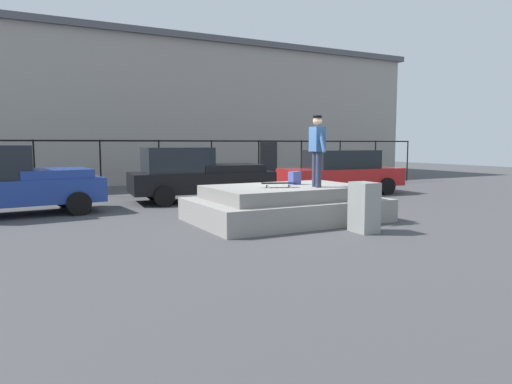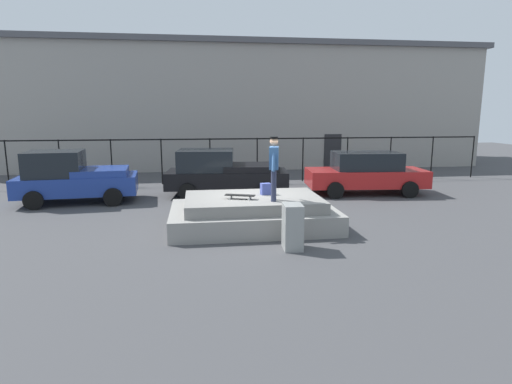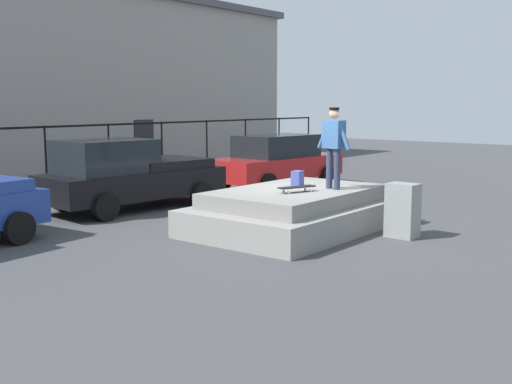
{
  "view_description": "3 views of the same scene",
  "coord_description": "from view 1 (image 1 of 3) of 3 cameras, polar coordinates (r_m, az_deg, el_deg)",
  "views": [
    {
      "loc": [
        -6.32,
        -10.18,
        1.94
      ],
      "look_at": [
        -0.63,
        0.48,
        0.68
      ],
      "focal_mm": 32.97,
      "sensor_mm": 36.0,
      "label": 1
    },
    {
      "loc": [
        -1.68,
        -11.88,
        3.24
      ],
      "look_at": [
        0.12,
        1.0,
        0.77
      ],
      "focal_mm": 29.67,
      "sensor_mm": 36.0,
      "label": 2
    },
    {
      "loc": [
        -11.04,
        -7.73,
        2.72
      ],
      "look_at": [
        -0.35,
        0.72,
        0.75
      ],
      "focal_mm": 44.01,
      "sensor_mm": 36.0,
      "label": 3
    }
  ],
  "objects": [
    {
      "name": "ground_plane",
      "position": [
        12.14,
        3.71,
        -3.27
      ],
      "size": [
        60.0,
        60.0,
        0.0
      ],
      "primitive_type": "plane",
      "color": "#424244"
    },
    {
      "name": "concrete_ledge",
      "position": [
        11.83,
        3.66,
        -1.55
      ],
      "size": [
        4.64,
        3.0,
        0.88
      ],
      "color": "gray",
      "rests_on": "ground_plane"
    },
    {
      "name": "skateboarder",
      "position": [
        11.49,
        7.42,
        5.6
      ],
      "size": [
        0.33,
        0.93,
        1.72
      ],
      "color": "#2D334C",
      "rests_on": "concrete_ledge"
    },
    {
      "name": "skateboard",
      "position": [
        11.32,
        2.76,
        1.05
      ],
      "size": [
        0.85,
        0.47,
        0.12
      ],
      "color": "black",
      "rests_on": "concrete_ledge"
    },
    {
      "name": "backpack",
      "position": [
        12.19,
        4.71,
        1.7
      ],
      "size": [
        0.31,
        0.25,
        0.33
      ],
      "primitive_type": "cube",
      "rotation": [
        0.0,
        0.0,
        3.33
      ],
      "color": "#3F4C99",
      "rests_on": "concrete_ledge"
    },
    {
      "name": "car_blue_pickup_near",
      "position": [
        14.17,
        -27.26,
        1.17
      ],
      "size": [
        4.26,
        2.39,
        1.88
      ],
      "color": "navy",
      "rests_on": "ground_plane"
    },
    {
      "name": "car_black_pickup_mid",
      "position": [
        15.84,
        -7.2,
        2.13
      ],
      "size": [
        4.86,
        2.52,
        1.8
      ],
      "color": "black",
      "rests_on": "ground_plane"
    },
    {
      "name": "car_red_sedan_far",
      "position": [
        18.26,
        10.28,
        2.45
      ],
      "size": [
        4.79,
        2.38,
        1.68
      ],
      "color": "#B21E1E",
      "rests_on": "ground_plane"
    },
    {
      "name": "utility_box",
      "position": [
        10.5,
        12.98,
        -1.83
      ],
      "size": [
        0.47,
        0.62,
        1.1
      ],
      "primitive_type": "cube",
      "rotation": [
        0.0,
        0.0,
        -0.05
      ],
      "color": "gray",
      "rests_on": "ground_plane"
    },
    {
      "name": "fence_row",
      "position": [
        18.83,
        -8.49,
        4.31
      ],
      "size": [
        24.06,
        0.06,
        2.07
      ],
      "color": "black",
      "rests_on": "ground_plane"
    },
    {
      "name": "warehouse_building",
      "position": [
        26.52,
        -14.44,
        9.33
      ],
      "size": [
        30.74,
        8.38,
        7.16
      ],
      "color": "gray",
      "rests_on": "ground_plane"
    }
  ]
}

